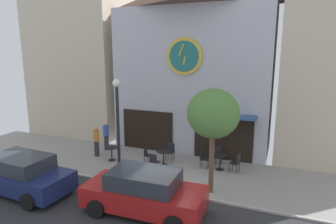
{
  "coord_description": "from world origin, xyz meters",
  "views": [
    {
      "loc": [
        4.34,
        -10.11,
        5.65
      ],
      "look_at": [
        -0.68,
        2.32,
        2.85
      ],
      "focal_mm": 31.16,
      "sensor_mm": 36.0,
      "label": 1
    }
  ],
  "objects_px": {
    "cafe_table_rightmost": "(220,160)",
    "cafe_chair_near_lamp": "(236,162)",
    "parked_car_red": "(144,192)",
    "pedestrian_orange": "(96,141)",
    "street_lamp": "(118,127)",
    "cafe_chair_under_awning": "(147,154)",
    "cafe_chair_corner": "(170,150)",
    "cafe_table_near_curb": "(112,151)",
    "cafe_table_center": "(163,155)",
    "cafe_chair_mid_row": "(154,161)",
    "parked_car_navy": "(21,174)",
    "cafe_chair_right_end": "(218,153)",
    "cafe_chair_facing_wall": "(203,157)",
    "street_tree": "(213,114)",
    "pedestrian_blue": "(106,135)"
  },
  "relations": [
    {
      "from": "street_tree",
      "to": "street_lamp",
      "type": "bearing_deg",
      "value": 178.43
    },
    {
      "from": "cafe_table_center",
      "to": "cafe_chair_mid_row",
      "type": "height_order",
      "value": "cafe_chair_mid_row"
    },
    {
      "from": "cafe_chair_near_lamp",
      "to": "parked_car_red",
      "type": "height_order",
      "value": "parked_car_red"
    },
    {
      "from": "street_tree",
      "to": "cafe_chair_mid_row",
      "type": "relative_size",
      "value": 4.73
    },
    {
      "from": "pedestrian_blue",
      "to": "cafe_chair_corner",
      "type": "bearing_deg",
      "value": -2.28
    },
    {
      "from": "cafe_table_rightmost",
      "to": "pedestrian_blue",
      "type": "height_order",
      "value": "pedestrian_blue"
    },
    {
      "from": "pedestrian_orange",
      "to": "cafe_table_near_curb",
      "type": "bearing_deg",
      "value": -13.98
    },
    {
      "from": "cafe_chair_under_awning",
      "to": "cafe_table_rightmost",
      "type": "bearing_deg",
      "value": 9.42
    },
    {
      "from": "cafe_table_center",
      "to": "pedestrian_orange",
      "type": "distance_m",
      "value": 3.95
    },
    {
      "from": "cafe_chair_right_end",
      "to": "cafe_chair_near_lamp",
      "type": "xyz_separation_m",
      "value": [
        1.08,
        -0.82,
        0.0
      ]
    },
    {
      "from": "street_lamp",
      "to": "pedestrian_orange",
      "type": "distance_m",
      "value": 3.27
    },
    {
      "from": "street_lamp",
      "to": "pedestrian_blue",
      "type": "distance_m",
      "value": 3.99
    },
    {
      "from": "pedestrian_blue",
      "to": "cafe_table_center",
      "type": "bearing_deg",
      "value": -13.76
    },
    {
      "from": "cafe_chair_facing_wall",
      "to": "cafe_chair_right_end",
      "type": "bearing_deg",
      "value": 56.2
    },
    {
      "from": "cafe_chair_right_end",
      "to": "pedestrian_orange",
      "type": "relative_size",
      "value": 0.54
    },
    {
      "from": "cafe_chair_right_end",
      "to": "cafe_chair_under_awning",
      "type": "xyz_separation_m",
      "value": [
        -3.32,
        -1.37,
        0.0
      ]
    },
    {
      "from": "cafe_table_center",
      "to": "cafe_chair_corner",
      "type": "relative_size",
      "value": 0.85
    },
    {
      "from": "street_tree",
      "to": "cafe_chair_under_awning",
      "type": "distance_m",
      "value": 4.97
    },
    {
      "from": "cafe_chair_facing_wall",
      "to": "parked_car_red",
      "type": "xyz_separation_m",
      "value": [
        -0.87,
        -4.72,
        0.23
      ]
    },
    {
      "from": "cafe_chair_corner",
      "to": "cafe_table_near_curb",
      "type": "bearing_deg",
      "value": -157.13
    },
    {
      "from": "cafe_table_near_curb",
      "to": "cafe_chair_facing_wall",
      "type": "distance_m",
      "value": 4.79
    },
    {
      "from": "street_lamp",
      "to": "pedestrian_orange",
      "type": "xyz_separation_m",
      "value": [
        -2.44,
        1.65,
        -1.4
      ]
    },
    {
      "from": "cafe_table_rightmost",
      "to": "cafe_chair_under_awning",
      "type": "relative_size",
      "value": 0.85
    },
    {
      "from": "parked_car_navy",
      "to": "street_lamp",
      "type": "bearing_deg",
      "value": 47.3
    },
    {
      "from": "cafe_table_rightmost",
      "to": "cafe_chair_near_lamp",
      "type": "distance_m",
      "value": 0.79
    },
    {
      "from": "street_lamp",
      "to": "pedestrian_orange",
      "type": "height_order",
      "value": "street_lamp"
    },
    {
      "from": "cafe_chair_mid_row",
      "to": "pedestrian_orange",
      "type": "xyz_separation_m",
      "value": [
        -3.81,
        0.78,
        0.33
      ]
    },
    {
      "from": "cafe_chair_corner",
      "to": "parked_car_navy",
      "type": "distance_m",
      "value": 7.05
    },
    {
      "from": "cafe_table_near_curb",
      "to": "cafe_table_center",
      "type": "xyz_separation_m",
      "value": [
        2.8,
        0.38,
        0.04
      ]
    },
    {
      "from": "cafe_table_center",
      "to": "cafe_chair_right_end",
      "type": "height_order",
      "value": "cafe_chair_right_end"
    },
    {
      "from": "street_lamp",
      "to": "pedestrian_orange",
      "type": "bearing_deg",
      "value": 145.94
    },
    {
      "from": "cafe_table_near_curb",
      "to": "parked_car_navy",
      "type": "xyz_separation_m",
      "value": [
        -1.46,
        -4.36,
        0.27
      ]
    },
    {
      "from": "street_lamp",
      "to": "street_tree",
      "type": "bearing_deg",
      "value": -1.57
    },
    {
      "from": "street_lamp",
      "to": "cafe_chair_under_awning",
      "type": "relative_size",
      "value": 4.95
    },
    {
      "from": "parked_car_red",
      "to": "parked_car_navy",
      "type": "bearing_deg",
      "value": -174.57
    },
    {
      "from": "cafe_chair_mid_row",
      "to": "parked_car_navy",
      "type": "bearing_deg",
      "value": -136.87
    },
    {
      "from": "cafe_table_center",
      "to": "cafe_chair_near_lamp",
      "type": "distance_m",
      "value": 3.57
    },
    {
      "from": "cafe_table_center",
      "to": "cafe_chair_under_awning",
      "type": "distance_m",
      "value": 0.86
    },
    {
      "from": "cafe_table_center",
      "to": "cafe_chair_facing_wall",
      "type": "bearing_deg",
      "value": 14.05
    },
    {
      "from": "street_lamp",
      "to": "cafe_table_rightmost",
      "type": "relative_size",
      "value": 5.86
    },
    {
      "from": "cafe_chair_facing_wall",
      "to": "parked_car_red",
      "type": "height_order",
      "value": "parked_car_red"
    },
    {
      "from": "cafe_chair_right_end",
      "to": "parked_car_red",
      "type": "distance_m",
      "value": 5.72
    },
    {
      "from": "cafe_chair_right_end",
      "to": "pedestrian_orange",
      "type": "distance_m",
      "value": 6.56
    },
    {
      "from": "cafe_table_near_curb",
      "to": "cafe_chair_near_lamp",
      "type": "distance_m",
      "value": 6.39
    },
    {
      "from": "parked_car_red",
      "to": "pedestrian_orange",
      "type": "bearing_deg",
      "value": 140.26
    },
    {
      "from": "cafe_chair_near_lamp",
      "to": "street_tree",
      "type": "bearing_deg",
      "value": -105.47
    },
    {
      "from": "cafe_table_rightmost",
      "to": "cafe_chair_facing_wall",
      "type": "xyz_separation_m",
      "value": [
        -0.84,
        -0.04,
        0.03
      ]
    },
    {
      "from": "cafe_chair_mid_row",
      "to": "parked_car_navy",
      "type": "height_order",
      "value": "parked_car_navy"
    },
    {
      "from": "street_lamp",
      "to": "pedestrian_blue",
      "type": "height_order",
      "value": "street_lamp"
    },
    {
      "from": "street_lamp",
      "to": "cafe_chair_facing_wall",
      "type": "relative_size",
      "value": 4.95
    }
  ]
}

